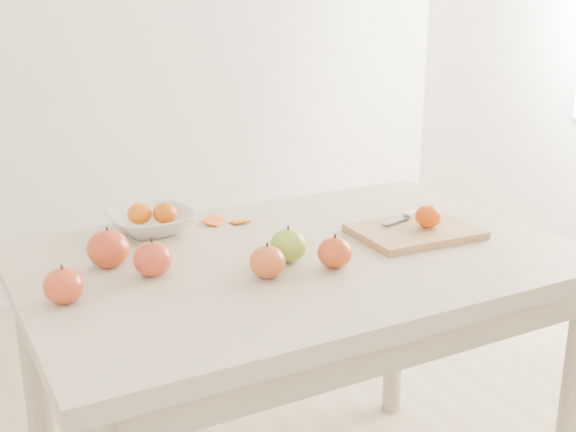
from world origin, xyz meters
name	(u,v)px	position (x,y,z in m)	size (l,w,h in m)	color
table	(298,293)	(0.00, 0.00, 0.65)	(1.20, 0.80, 0.75)	beige
cutting_board	(415,231)	(0.30, -0.03, 0.76)	(0.28, 0.21, 0.02)	tan
board_tangerine	(428,216)	(0.33, -0.04, 0.80)	(0.06, 0.06, 0.05)	#C93B07
fruit_bowl	(151,222)	(-0.24, 0.29, 0.77)	(0.20, 0.20, 0.05)	silver
bowl_tangerine_near	(139,214)	(-0.27, 0.30, 0.80)	(0.06, 0.06, 0.05)	#D15207
bowl_tangerine_far	(165,213)	(-0.21, 0.27, 0.80)	(0.06, 0.06, 0.05)	#CE4907
orange_peel_a	(214,222)	(-0.09, 0.28, 0.75)	(0.06, 0.04, 0.00)	#D4520E
orange_peel_b	(240,222)	(-0.03, 0.25, 0.75)	(0.04, 0.04, 0.00)	orange
paring_knife	(412,215)	(0.35, 0.04, 0.78)	(0.17, 0.07, 0.01)	white
apple_green	(288,245)	(-0.05, -0.04, 0.79)	(0.08, 0.08, 0.07)	#67961D
apple_red_b	(153,259)	(-0.33, 0.02, 0.79)	(0.08, 0.08, 0.07)	maroon
apple_red_d	(64,286)	(-0.52, -0.03, 0.78)	(0.08, 0.08, 0.07)	maroon
apple_red_c	(335,253)	(0.02, -0.12, 0.78)	(0.07, 0.07, 0.07)	#98160B
apple_red_e	(268,262)	(-0.13, -0.10, 0.78)	(0.07, 0.07, 0.07)	#A21E0D
apple_red_a	(108,249)	(-0.39, 0.11, 0.79)	(0.09, 0.09, 0.08)	maroon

